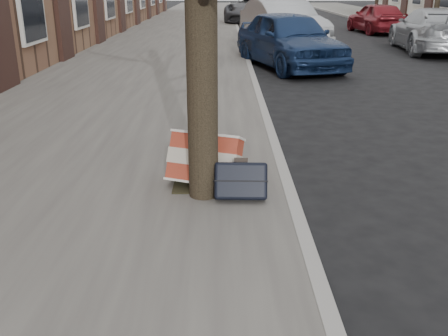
{
  "coord_description": "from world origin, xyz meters",
  "views": [
    {
      "loc": [
        -1.92,
        -3.72,
        2.07
      ],
      "look_at": [
        -1.91,
        0.8,
        0.39
      ],
      "focal_mm": 40.0,
      "sensor_mm": 36.0,
      "label": 1
    }
  ],
  "objects_px": {
    "car_near_mid": "(282,24)",
    "suitcase_red": "(205,160)",
    "car_near_front": "(289,39)",
    "suitcase_navy": "(241,180)"
  },
  "relations": [
    {
      "from": "car_near_front",
      "to": "car_near_mid",
      "type": "xyz_separation_m",
      "value": [
        0.29,
        4.24,
        0.06
      ]
    },
    {
      "from": "suitcase_red",
      "to": "car_near_mid",
      "type": "xyz_separation_m",
      "value": [
        2.16,
        12.49,
        0.38
      ]
    },
    {
      "from": "suitcase_navy",
      "to": "car_near_front",
      "type": "bearing_deg",
      "value": 81.54
    },
    {
      "from": "car_near_front",
      "to": "car_near_mid",
      "type": "relative_size",
      "value": 0.89
    },
    {
      "from": "suitcase_red",
      "to": "car_near_front",
      "type": "xyz_separation_m",
      "value": [
        1.86,
        8.25,
        0.32
      ]
    },
    {
      "from": "car_near_front",
      "to": "car_near_mid",
      "type": "height_order",
      "value": "car_near_mid"
    },
    {
      "from": "suitcase_red",
      "to": "car_near_front",
      "type": "height_order",
      "value": "car_near_front"
    },
    {
      "from": "car_near_mid",
      "to": "suitcase_red",
      "type": "bearing_deg",
      "value": -113.64
    },
    {
      "from": "suitcase_red",
      "to": "suitcase_navy",
      "type": "distance_m",
      "value": 0.51
    },
    {
      "from": "car_near_mid",
      "to": "car_near_front",
      "type": "bearing_deg",
      "value": -107.78
    }
  ]
}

